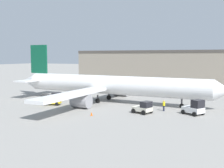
{
  "coord_description": "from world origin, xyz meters",
  "views": [
    {
      "loc": [
        23.15,
        -46.95,
        8.76
      ],
      "look_at": [
        0.0,
        0.0,
        3.43
      ],
      "focal_mm": 45.0,
      "sensor_mm": 36.0,
      "label": 1
    }
  ],
  "objects_px": {
    "ground_crew_worker": "(164,105)",
    "baggage_tug": "(143,108)",
    "pushback_tug": "(195,108)",
    "belt_loader_truck": "(53,99)",
    "safety_cone_near": "(91,114)",
    "airplane": "(107,85)"
  },
  "relations": [
    {
      "from": "pushback_tug",
      "to": "ground_crew_worker",
      "type": "bearing_deg",
      "value": -162.17
    },
    {
      "from": "belt_loader_truck",
      "to": "airplane",
      "type": "bearing_deg",
      "value": 22.55
    },
    {
      "from": "belt_loader_truck",
      "to": "pushback_tug",
      "type": "relative_size",
      "value": 1.07
    },
    {
      "from": "safety_cone_near",
      "to": "belt_loader_truck",
      "type": "bearing_deg",
      "value": 156.34
    },
    {
      "from": "airplane",
      "to": "pushback_tug",
      "type": "distance_m",
      "value": 17.88
    },
    {
      "from": "safety_cone_near",
      "to": "ground_crew_worker",
      "type": "bearing_deg",
      "value": 43.56
    },
    {
      "from": "ground_crew_worker",
      "to": "safety_cone_near",
      "type": "xyz_separation_m",
      "value": [
        -8.51,
        -8.1,
        -0.66
      ]
    },
    {
      "from": "airplane",
      "to": "pushback_tug",
      "type": "bearing_deg",
      "value": -15.71
    },
    {
      "from": "ground_crew_worker",
      "to": "baggage_tug",
      "type": "distance_m",
      "value": 3.94
    },
    {
      "from": "airplane",
      "to": "baggage_tug",
      "type": "distance_m",
      "value": 12.52
    },
    {
      "from": "belt_loader_truck",
      "to": "safety_cone_near",
      "type": "relative_size",
      "value": 6.73
    },
    {
      "from": "airplane",
      "to": "safety_cone_near",
      "type": "bearing_deg",
      "value": -72.88
    },
    {
      "from": "ground_crew_worker",
      "to": "belt_loader_truck",
      "type": "relative_size",
      "value": 0.47
    },
    {
      "from": "belt_loader_truck",
      "to": "safety_cone_near",
      "type": "height_order",
      "value": "belt_loader_truck"
    },
    {
      "from": "airplane",
      "to": "belt_loader_truck",
      "type": "height_order",
      "value": "airplane"
    },
    {
      "from": "ground_crew_worker",
      "to": "airplane",
      "type": "bearing_deg",
      "value": -141.33
    },
    {
      "from": "ground_crew_worker",
      "to": "belt_loader_truck",
      "type": "xyz_separation_m",
      "value": [
        -19.23,
        -3.41,
        0.13
      ]
    },
    {
      "from": "belt_loader_truck",
      "to": "safety_cone_near",
      "type": "bearing_deg",
      "value": -47.68
    },
    {
      "from": "baggage_tug",
      "to": "pushback_tug",
      "type": "distance_m",
      "value": 7.52
    },
    {
      "from": "ground_crew_worker",
      "to": "baggage_tug",
      "type": "relative_size",
      "value": 0.56
    },
    {
      "from": "belt_loader_truck",
      "to": "pushback_tug",
      "type": "height_order",
      "value": "pushback_tug"
    },
    {
      "from": "belt_loader_truck",
      "to": "ground_crew_worker",
      "type": "bearing_deg",
      "value": -13.97
    }
  ]
}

